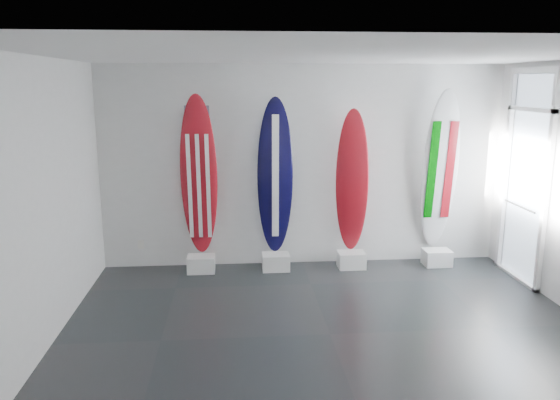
{
  "coord_description": "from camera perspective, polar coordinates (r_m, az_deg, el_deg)",
  "views": [
    {
      "loc": [
        -1.01,
        -5.53,
        2.73
      ],
      "look_at": [
        -0.44,
        1.4,
        1.23
      ],
      "focal_mm": 35.0,
      "sensor_mm": 36.0,
      "label": 1
    }
  ],
  "objects": [
    {
      "name": "surfboard_usa",
      "position": [
        7.94,
        -8.48,
        2.48
      ],
      "size": [
        0.55,
        0.31,
        2.35
      ],
      "primitive_type": "ellipsoid",
      "rotation": [
        0.08,
        0.0,
        -0.06
      ],
      "color": "maroon",
      "rests_on": "display_block_usa"
    },
    {
      "name": "floor",
      "position": [
        6.25,
        5.24,
        -13.79
      ],
      "size": [
        6.0,
        6.0,
        0.0
      ],
      "primitive_type": "plane",
      "color": "black",
      "rests_on": "ground"
    },
    {
      "name": "display_block_swiss",
      "position": [
        8.32,
        7.46,
        -6.22
      ],
      "size": [
        0.4,
        0.3,
        0.24
      ],
      "primitive_type": "cube",
      "color": "white",
      "rests_on": "floor"
    },
    {
      "name": "display_block_italy",
      "position": [
        8.69,
        16.07,
        -5.8
      ],
      "size": [
        0.4,
        0.3,
        0.24
      ],
      "primitive_type": "cube",
      "color": "white",
      "rests_on": "floor"
    },
    {
      "name": "wall_outlet",
      "position": [
        8.48,
        -14.33,
        -4.52
      ],
      "size": [
        0.09,
        0.02,
        0.13
      ],
      "primitive_type": "cube",
      "color": "silver",
      "rests_on": "wall_back"
    },
    {
      "name": "surfboard_italy",
      "position": [
        8.48,
        16.36,
        2.97
      ],
      "size": [
        0.55,
        0.38,
        2.42
      ],
      "primitive_type": "ellipsoid",
      "rotation": [
        0.12,
        0.0,
        -0.0
      ],
      "color": "white",
      "rests_on": "display_block_italy"
    },
    {
      "name": "glass_door",
      "position": [
        8.23,
        24.33,
        1.96
      ],
      "size": [
        0.12,
        1.16,
        2.85
      ],
      "primitive_type": null,
      "color": "white",
      "rests_on": "floor"
    },
    {
      "name": "display_block_usa",
      "position": [
        8.15,
        -8.24,
        -6.62
      ],
      "size": [
        0.4,
        0.3,
        0.24
      ],
      "primitive_type": "cube",
      "color": "white",
      "rests_on": "floor"
    },
    {
      "name": "wall_left",
      "position": [
        6.0,
        -23.94,
        -0.72
      ],
      "size": [
        0.0,
        5.0,
        5.0
      ],
      "primitive_type": "plane",
      "rotation": [
        1.57,
        0.0,
        1.57
      ],
      "color": "silver",
      "rests_on": "ground"
    },
    {
      "name": "surfboard_swiss",
      "position": [
        8.12,
        7.55,
        1.97
      ],
      "size": [
        0.51,
        0.31,
        2.14
      ],
      "primitive_type": "ellipsoid",
      "rotation": [
        0.05,
        0.0,
        -0.27
      ],
      "color": "maroon",
      "rests_on": "display_block_swiss"
    },
    {
      "name": "ceiling",
      "position": [
        5.63,
        5.86,
        14.86
      ],
      "size": [
        6.0,
        6.0,
        0.0
      ],
      "primitive_type": "plane",
      "rotation": [
        3.14,
        0.0,
        0.0
      ],
      "color": "white",
      "rests_on": "wall_back"
    },
    {
      "name": "display_block_navy",
      "position": [
        8.16,
        -0.44,
        -6.48
      ],
      "size": [
        0.4,
        0.3,
        0.24
      ],
      "primitive_type": "cube",
      "color": "white",
      "rests_on": "floor"
    },
    {
      "name": "wall_back",
      "position": [
        8.18,
        2.44,
        3.52
      ],
      "size": [
        6.0,
        0.0,
        6.0
      ],
      "primitive_type": "plane",
      "rotation": [
        1.57,
        0.0,
        0.0
      ],
      "color": "silver",
      "rests_on": "ground"
    },
    {
      "name": "wall_front",
      "position": [
        3.42,
        13.02,
        -9.25
      ],
      "size": [
        6.0,
        0.0,
        6.0
      ],
      "primitive_type": "plane",
      "rotation": [
        -1.57,
        0.0,
        0.0
      ],
      "color": "silver",
      "rests_on": "ground"
    },
    {
      "name": "surfboard_navy",
      "position": [
        7.94,
        -0.51,
        2.46
      ],
      "size": [
        0.52,
        0.18,
        2.3
      ],
      "primitive_type": "ellipsoid",
      "rotation": [
        0.04,
        0.0,
        -0.01
      ],
      "color": "black",
      "rests_on": "display_block_navy"
    }
  ]
}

